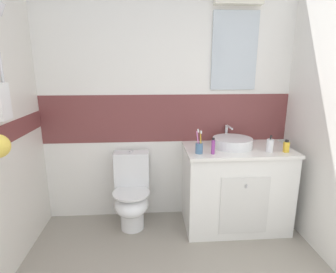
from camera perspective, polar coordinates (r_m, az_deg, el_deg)
name	(u,v)px	position (r m, az deg, el deg)	size (l,w,h in m)	color
wall_back_tiled	(168,103)	(2.88, -0.07, 7.14)	(3.20, 0.20, 2.50)	white
vanity_cabinet	(235,187)	(2.91, 13.95, -10.32)	(1.04, 0.60, 0.85)	white
sink_basin	(232,142)	(2.76, 13.43, -1.15)	(0.39, 0.43, 0.19)	white
toilet	(132,194)	(2.85, -7.66, -11.91)	(0.37, 0.50, 0.79)	white
toothbrush_cup	(199,147)	(2.50, 6.59, -2.30)	(0.07, 0.07, 0.23)	#4C7299
soap_dispenser	(270,145)	(2.71, 20.73, -1.77)	(0.07, 0.07, 0.16)	white
perfume_flask_small	(286,146)	(2.75, 23.70, -1.91)	(0.05, 0.03, 0.12)	yellow
toothpaste_tube_upright	(213,146)	(2.50, 9.50, -2.08)	(0.03, 0.03, 0.15)	#993F99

